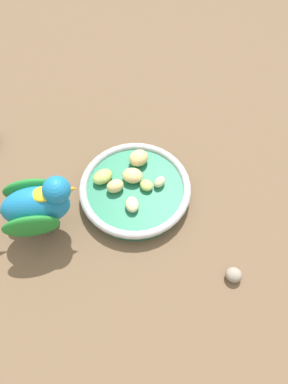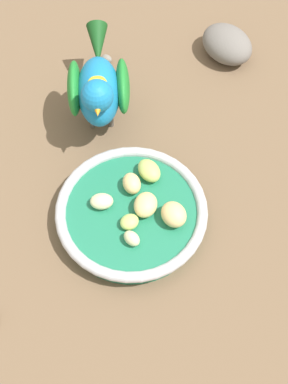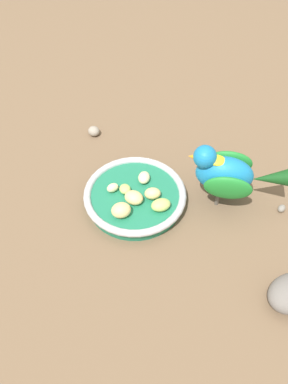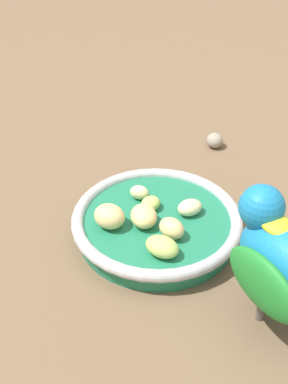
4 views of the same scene
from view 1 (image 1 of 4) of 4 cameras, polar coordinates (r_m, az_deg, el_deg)
ground_plane at (r=0.70m, az=-1.28°, el=-0.77°), size 4.00×4.00×0.00m
feeding_bowl at (r=0.69m, az=-1.20°, el=0.40°), size 0.21×0.21×0.03m
apple_piece_0 at (r=0.67m, az=2.56°, el=1.40°), size 0.03×0.03×0.02m
apple_piece_1 at (r=0.67m, az=0.40°, el=1.04°), size 0.03×0.03×0.02m
apple_piece_2 at (r=0.65m, az=-1.90°, el=-1.98°), size 0.03×0.03×0.02m
apple_piece_3 at (r=0.70m, az=-0.86°, el=5.40°), size 0.05×0.04×0.03m
apple_piece_4 at (r=0.67m, az=-4.59°, el=0.94°), size 0.04×0.03×0.02m
apple_piece_5 at (r=0.68m, az=-2.04°, el=2.57°), size 0.05×0.04×0.02m
apple_piece_6 at (r=0.68m, az=-6.57°, el=2.42°), size 0.05×0.04×0.02m
parrot at (r=0.62m, az=-17.17°, el=-2.08°), size 0.20×0.10×0.14m
pebble_1 at (r=0.64m, az=14.01°, el=-12.59°), size 0.04×0.04×0.02m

